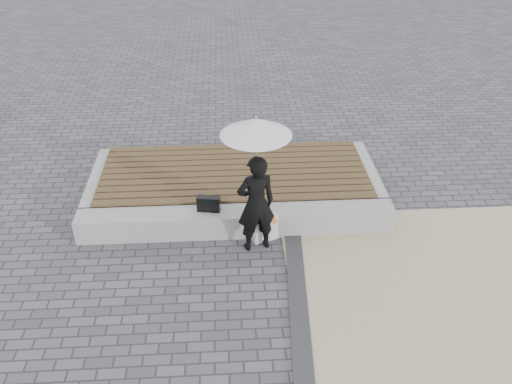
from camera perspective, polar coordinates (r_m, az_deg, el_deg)
ground at (r=7.65m, az=-1.62°, el=-11.18°), size 80.00×80.00×0.00m
terrazzo_zone at (r=8.01m, az=22.60°, el=-11.81°), size 5.00×5.00×0.02m
edging_band at (r=7.33m, az=4.56°, el=-13.49°), size 0.61×5.20×0.04m
seating_ledge at (r=8.76m, az=-2.02°, el=-3.00°), size 5.00×0.45×0.40m
timber_platform at (r=9.76m, az=-2.24°, el=1.08°), size 5.00×2.00×0.40m
timber_decking at (r=9.65m, az=-2.27°, el=2.19°), size 4.60×2.00×0.04m
woman at (r=8.08m, az=0.00°, el=-1.23°), size 0.65×0.51×1.59m
parasol at (r=7.47m, az=0.00°, el=6.75°), size 0.99×0.99×1.27m
handbag at (r=8.60m, az=-4.92°, el=-1.22°), size 0.37×0.18×0.25m
canvas_tote at (r=8.58m, az=0.91°, el=-3.78°), size 0.42×0.29×0.41m
magazine at (r=8.42m, az=0.95°, el=-2.82°), size 0.38×0.30×0.01m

